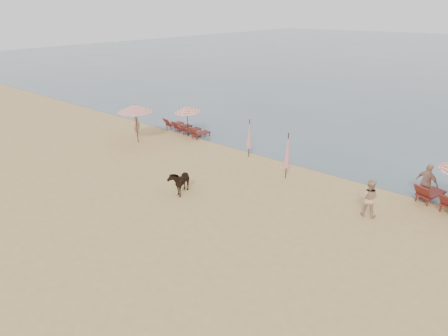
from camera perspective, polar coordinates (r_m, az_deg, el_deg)
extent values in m
plane|color=tan|center=(16.63, -11.04, -8.81)|extent=(120.00, 120.00, 0.00)
cube|color=maroon|center=(29.69, -7.47, 6.70)|extent=(0.82, 1.43, 0.08)
cube|color=maroon|center=(29.22, -8.66, 6.92)|extent=(0.69, 0.53, 0.59)
cube|color=maroon|center=(28.86, -6.24, 6.28)|extent=(0.82, 1.43, 0.08)
cube|color=maroon|center=(28.38, -7.44, 6.50)|extent=(0.69, 0.53, 0.59)
cube|color=maroon|center=(28.04, -4.93, 5.83)|extent=(0.82, 1.43, 0.08)
cube|color=maroon|center=(27.55, -6.14, 6.04)|extent=(0.69, 0.53, 0.59)
cube|color=maroon|center=(27.25, -3.54, 5.34)|extent=(0.82, 1.43, 0.08)
cube|color=maroon|center=(26.74, -4.76, 5.56)|extent=(0.69, 0.53, 0.59)
cube|color=maroon|center=(20.88, 29.00, -3.36)|extent=(1.17, 1.68, 0.09)
cube|color=maroon|center=(20.08, 27.99, -3.19)|extent=(0.84, 0.70, 0.67)
cube|color=maroon|center=(19.61, 30.94, -4.44)|extent=(0.84, 0.70, 0.67)
cylinder|color=black|center=(26.62, -13.16, 6.39)|extent=(0.06, 0.06, 2.50)
cone|color=red|center=(26.31, -13.40, 8.87)|extent=(2.39, 2.39, 0.51)
sphere|color=black|center=(26.26, -13.44, 9.35)|extent=(0.09, 0.09, 0.09)
cylinder|color=black|center=(27.49, -5.57, 6.94)|extent=(0.05, 0.05, 2.06)
cone|color=red|center=(27.23, -5.65, 8.92)|extent=(1.82, 1.85, 0.62)
sphere|color=black|center=(27.18, -5.66, 9.31)|extent=(0.08, 0.08, 0.08)
cylinder|color=black|center=(23.35, 3.84, 4.54)|extent=(0.05, 0.05, 2.46)
cone|color=red|center=(23.25, 3.86, 5.22)|extent=(0.30, 0.30, 1.85)
cylinder|color=black|center=(20.55, 9.58, 1.83)|extent=(0.06, 0.06, 2.62)
cone|color=red|center=(20.44, 9.64, 2.65)|extent=(0.32, 0.32, 1.96)
imported|color=black|center=(19.05, -6.76, -1.95)|extent=(1.20, 1.68, 1.29)
imported|color=tan|center=(28.18, -13.17, 6.54)|extent=(0.66, 0.44, 1.77)
imported|color=tan|center=(17.96, 21.17, -4.26)|extent=(0.97, 0.81, 1.77)
imported|color=tan|center=(20.49, 28.50, -1.97)|extent=(1.21, 0.83, 1.90)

